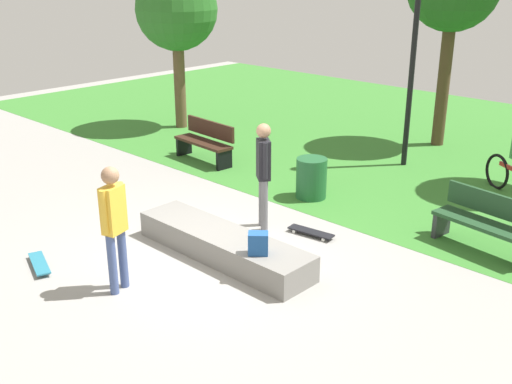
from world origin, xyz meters
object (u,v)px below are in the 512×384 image
Objects in this scene: park_bench_near_lamppost at (486,221)px; tree_leaning_ash at (177,11)px; concrete_ledge at (223,245)px; lamp_post at (414,42)px; skater_performing_trick at (114,219)px; skateboard_spare at (311,232)px; trash_bin at (311,178)px; skateboard_by_ledge at (39,263)px; skater_watching at (263,167)px; park_bench_far_left at (206,141)px; backpack_on_ledge at (258,243)px.

tree_leaning_ash is at bearing 169.76° from park_bench_near_lamppost.
lamp_post is at bearing 93.85° from concrete_ledge.
skateboard_spare is at bearing 76.34° from skater_performing_trick.
trash_bin is at bearing -94.28° from lamp_post.
trash_bin is (-0.23, -3.03, -2.30)m from lamp_post.
tree_leaning_ash is 6.79m from trash_bin.
lamp_post is (-0.40, 5.95, 2.49)m from concrete_ledge.
skateboard_by_ledge is (-1.73, -2.12, -0.14)m from concrete_ledge.
lamp_post is at bearing 91.05° from skater_watching.
tree_leaning_ash reaches higher than skateboard_spare.
skateboard_by_ledge is 1.00× the size of skateboard_spare.
park_bench_far_left is 6.58m from park_bench_near_lamppost.
skateboard_spare is (-0.39, 1.69, -0.50)m from backpack_on_ledge.
tree_leaning_ash is at bearing 151.23° from skater_watching.
concrete_ledge is 4.90m from park_bench_far_left.
skater_performing_trick is at bearing 17.16° from skateboard_by_ledge.
concrete_ledge is 1.75× the size of skater_performing_trick.
skater_watching is 7.45m from tree_leaning_ash.
tree_leaning_ash is (-7.48, 4.84, 2.51)m from backpack_on_ledge.
park_bench_near_lamppost reaches higher than skateboard_spare.
trash_bin is (-1.11, 1.38, 0.33)m from skateboard_spare.
park_bench_far_left is 0.37× the size of lamp_post.
skater_performing_trick is 2.18× the size of skateboard_by_ledge.
skater_performing_trick is 1.09× the size of park_bench_near_lamppost.
lamp_post reaches higher than park_bench_far_left.
skater_performing_trick is at bearing -53.64° from park_bench_far_left.
trash_bin is at bearing -2.78° from park_bench_far_left.
skater_watching is at bearing 104.23° from concrete_ledge.
tree_leaning_ash is at bearing 150.00° from park_bench_far_left.
skateboard_spare is 1.05× the size of trash_bin.
skateboard_spare is 1.80m from trash_bin.
skater_performing_trick is at bearing -85.98° from trash_bin.
trash_bin is at bearing 128.86° from skateboard_spare.
skater_watching is at bearing -150.34° from park_bench_near_lamppost.
park_bench_near_lamppost reaches higher than skateboard_by_ledge.
skater_performing_trick reaches higher than park_bench_far_left.
park_bench_near_lamppost is (1.90, 3.14, -0.08)m from backpack_on_ledge.
lamp_post is at bearing 11.46° from tree_leaning_ash.
skateboard_spare is (0.80, 0.31, -1.02)m from skater_watching.
concrete_ledge is at bearing -132.81° from park_bench_near_lamppost.
skater_performing_trick is 1.10× the size of park_bench_far_left.
park_bench_far_left is at bearing 177.22° from trash_bin.
trash_bin is (-3.40, -0.08, -0.09)m from park_bench_near_lamppost.
skater_watching reaches higher than backpack_on_ledge.
skateboard_by_ledge is at bearing -102.29° from trash_bin.
park_bench_far_left is at bearing -76.22° from backpack_on_ledge.
backpack_on_ledge is 0.39× the size of skateboard_spare.
trash_bin is (5.98, -1.77, -2.69)m from tree_leaning_ash.
skateboard_spare is at bearing -78.67° from lamp_post.
skater_performing_trick is at bearing -103.66° from skateboard_spare.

